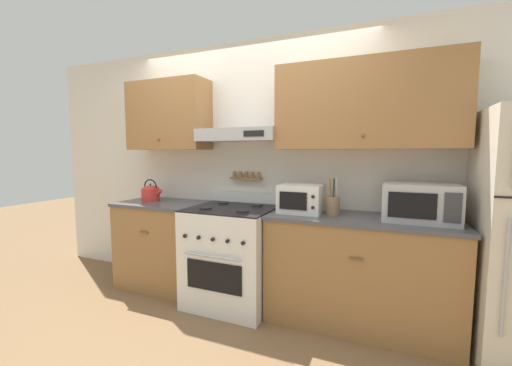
# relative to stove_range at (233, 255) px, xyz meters

# --- Properties ---
(ground_plane) EXTENTS (16.00, 16.00, 0.00)m
(ground_plane) POSITION_rel_stove_range_xyz_m (0.00, -0.25, -0.47)
(ground_plane) COLOR brown
(wall_back) EXTENTS (5.20, 0.46, 2.55)m
(wall_back) POSITION_rel_stove_range_xyz_m (0.13, 0.32, 1.00)
(wall_back) COLOR silver
(wall_back) RESTS_ON ground_plane
(counter_left) EXTENTS (0.92, 0.62, 0.91)m
(counter_left) POSITION_rel_stove_range_xyz_m (-0.85, 0.06, -0.01)
(counter_left) COLOR olive
(counter_left) RESTS_ON ground_plane
(counter_right) EXTENTS (1.50, 0.62, 0.91)m
(counter_right) POSITION_rel_stove_range_xyz_m (1.14, 0.06, -0.01)
(counter_right) COLOR olive
(counter_right) RESTS_ON ground_plane
(stove_range) EXTENTS (0.78, 0.74, 1.03)m
(stove_range) POSITION_rel_stove_range_xyz_m (0.00, 0.00, 0.00)
(stove_range) COLOR white
(stove_range) RESTS_ON ground_plane
(tea_kettle) EXTENTS (0.25, 0.19, 0.24)m
(tea_kettle) POSITION_rel_stove_range_xyz_m (-1.02, 0.07, 0.54)
(tea_kettle) COLOR red
(tea_kettle) RESTS_ON counter_left
(microwave) EXTENTS (0.53, 0.40, 0.29)m
(microwave) POSITION_rel_stove_range_xyz_m (1.56, 0.09, 0.59)
(microwave) COLOR #ADAFB5
(microwave) RESTS_ON counter_right
(utensil_crock) EXTENTS (0.12, 0.12, 0.31)m
(utensil_crock) POSITION_rel_stove_range_xyz_m (0.92, 0.07, 0.53)
(utensil_crock) COLOR #8E7051
(utensil_crock) RESTS_ON counter_right
(toaster_oven) EXTENTS (0.37, 0.32, 0.25)m
(toaster_oven) POSITION_rel_stove_range_xyz_m (0.64, 0.07, 0.57)
(toaster_oven) COLOR white
(toaster_oven) RESTS_ON counter_right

